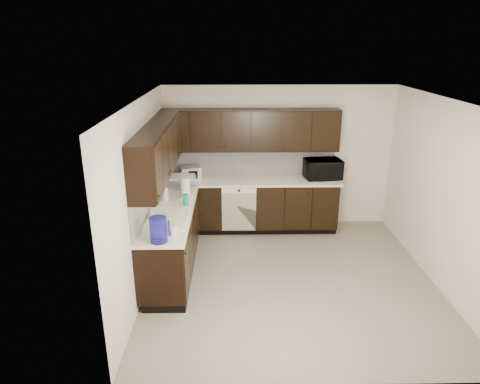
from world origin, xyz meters
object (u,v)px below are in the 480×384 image
Objects in this scene: toaster_oven at (191,173)px; microwave at (323,169)px; sink at (168,223)px; storage_bin at (179,182)px; blue_pitcher at (158,230)px.

microwave is at bearing -17.02° from toaster_oven.
sink is at bearing -151.92° from microwave.
sink reaches higher than storage_bin.
microwave is 1.82× the size of toaster_oven.
toaster_oven is at bearing 63.20° from blue_pitcher.
blue_pitcher is (-0.00, -0.69, 0.21)m from sink.
sink is 1.35× the size of microwave.
toaster_oven is 2.47m from blue_pitcher.
sink is 1.77× the size of storage_bin.
microwave reaches higher than storage_bin.
blue_pitcher is (-2.43, -2.43, -0.01)m from microwave.
sink is at bearing 66.58° from blue_pitcher.
sink is at bearing -111.04° from toaster_oven.
blue_pitcher is (-0.15, -2.46, 0.05)m from toaster_oven.
microwave is at bearing 10.50° from storage_bin.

